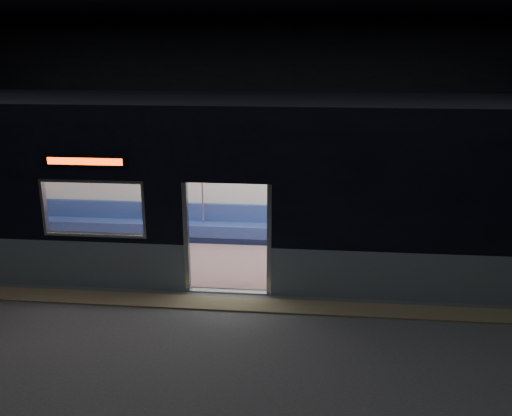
# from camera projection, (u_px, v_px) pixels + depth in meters

# --- Properties ---
(station_floor) EXTENTS (24.00, 14.00, 0.01)m
(station_floor) POSITION_uv_depth(u_px,v_px,m) (219.00, 320.00, 8.84)
(station_floor) COLOR #47494C
(station_floor) RESTS_ON ground
(station_envelope) EXTENTS (24.00, 14.00, 5.00)m
(station_envelope) POSITION_uv_depth(u_px,v_px,m) (214.00, 92.00, 7.79)
(station_envelope) COLOR black
(station_envelope) RESTS_ON station_floor
(tactile_strip) EXTENTS (22.80, 0.50, 0.03)m
(tactile_strip) POSITION_uv_depth(u_px,v_px,m) (224.00, 304.00, 9.36)
(tactile_strip) COLOR #8C7F59
(tactile_strip) RESTS_ON station_floor
(metro_car) EXTENTS (18.00, 3.04, 3.35)m
(metro_car) POSITION_uv_depth(u_px,v_px,m) (238.00, 175.00, 10.74)
(metro_car) COLOR gray
(metro_car) RESTS_ON station_floor
(passenger) EXTENTS (0.37, 0.64, 1.32)m
(passenger) POSITION_uv_depth(u_px,v_px,m) (164.00, 209.00, 12.17)
(passenger) COLOR black
(passenger) RESTS_ON metro_car
(handbag) EXTENTS (0.34, 0.32, 0.13)m
(handbag) POSITION_uv_depth(u_px,v_px,m) (164.00, 216.00, 12.00)
(handbag) COLOR black
(handbag) RESTS_ON passenger
(transit_map) EXTENTS (0.89, 0.03, 0.58)m
(transit_map) POSITION_uv_depth(u_px,v_px,m) (477.00, 184.00, 11.63)
(transit_map) COLOR white
(transit_map) RESTS_ON metro_car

